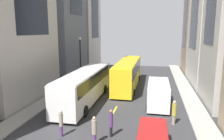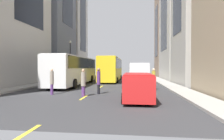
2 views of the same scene
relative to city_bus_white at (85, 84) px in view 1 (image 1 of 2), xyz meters
name	(u,v)px [view 1 (image 1 of 2)]	position (x,y,z in m)	size (l,w,h in m)	color
ground_plane	(125,91)	(3.58, 5.29, -2.01)	(41.24, 41.24, 0.00)	#333335
sidewalk_west	(69,87)	(-4.10, 5.29, -1.93)	(1.89, 44.00, 0.15)	#9E9B93
sidewalk_east	(187,93)	(11.25, 5.29, -1.93)	(1.89, 44.00, 0.15)	#9E9B93
lane_stripe_2	(115,110)	(3.58, -1.71, -2.00)	(0.16, 2.00, 0.01)	yellow
lane_stripe_3	(125,91)	(3.58, 5.29, -2.00)	(0.16, 2.00, 0.01)	yellow
lane_stripe_4	(131,79)	(3.58, 12.29, -2.00)	(0.16, 2.00, 0.01)	yellow
lane_stripe_5	(135,71)	(3.58, 19.29, -2.00)	(0.16, 2.00, 0.01)	yellow
lane_stripe_6	(138,65)	(3.58, 26.29, -2.00)	(0.16, 2.00, 0.01)	yellow
building_west_3	(73,1)	(-9.99, 22.72, 11.69)	(9.59, 9.09, 27.40)	beige
building_east_2	(222,3)	(15.86, 11.40, 9.31)	(7.00, 10.47, 22.63)	beige
building_east_3	(215,16)	(17.32, 20.87, 8.27)	(9.95, 7.21, 20.55)	#937760
city_bus_white	(85,84)	(0.00, 0.00, 0.00)	(2.80, 12.19, 3.35)	silver
streetcar_yellow	(128,71)	(3.67, 7.41, 0.12)	(2.70, 12.92, 3.59)	yellow
delivery_van_white	(158,92)	(7.67, 0.10, -0.50)	(2.25, 5.10, 2.58)	white
car_blue_1	(129,66)	(2.42, 19.00, -1.09)	(1.95, 4.07, 1.56)	#2338AD
pedestrian_waiting_curb	(94,130)	(3.41, -8.26, -0.96)	(0.34, 0.34, 1.99)	#593372
pedestrian_walking_far	(61,122)	(0.76, -7.68, -0.92)	(0.30, 0.30, 2.02)	#593372
pedestrian_crossing_mid	(174,112)	(8.90, -3.94, -0.93)	(0.35, 0.35, 2.03)	gray
pedestrian_crossing_near	(111,122)	(4.29, -6.98, -0.87)	(0.28, 0.28, 2.06)	black
streetlamp_near	(80,54)	(-3.65, 8.86, 2.21)	(0.44, 0.44, 6.58)	black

